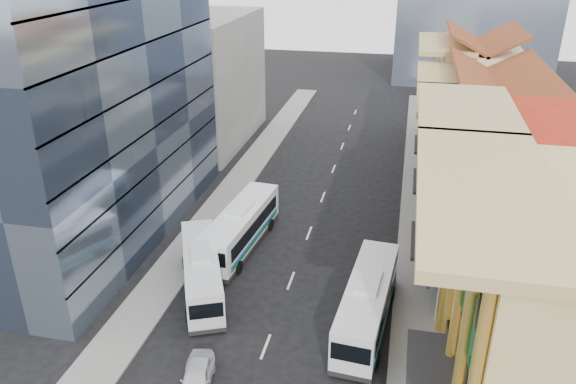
% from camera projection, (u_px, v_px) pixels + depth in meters
% --- Properties ---
extents(sidewalk_right, '(3.00, 90.00, 0.15)m').
position_uv_depth(sidewalk_right, '(418.00, 243.00, 43.19)').
color(sidewalk_right, slate).
rests_on(sidewalk_right, ground).
extents(sidewalk_left, '(3.00, 90.00, 0.15)m').
position_uv_depth(sidewalk_left, '(208.00, 222.00, 46.49)').
color(sidewalk_left, slate).
rests_on(sidewalk_left, ground).
extents(shophouse_tan, '(8.00, 14.00, 12.00)m').
position_uv_depth(shophouse_tan, '(556.00, 327.00, 24.55)').
color(shophouse_tan, '#D1BA78').
rests_on(shophouse_tan, ground).
extents(shophouse_red, '(8.00, 10.00, 12.00)m').
position_uv_depth(shophouse_red, '(515.00, 209.00, 35.23)').
color(shophouse_red, '#AD2513').
rests_on(shophouse_red, ground).
extents(shophouse_cream_near, '(8.00, 9.00, 10.00)m').
position_uv_depth(shophouse_cream_near, '(495.00, 168.00, 44.09)').
color(shophouse_cream_near, silver).
rests_on(shophouse_cream_near, ground).
extents(shophouse_cream_mid, '(8.00, 9.00, 10.00)m').
position_uv_depth(shophouse_cream_mid, '(484.00, 133.00, 52.10)').
color(shophouse_cream_mid, silver).
rests_on(shophouse_cream_mid, ground).
extents(shophouse_cream_far, '(8.00, 12.00, 11.00)m').
position_uv_depth(shophouse_cream_far, '(475.00, 99.00, 61.23)').
color(shophouse_cream_far, silver).
rests_on(shophouse_cream_far, ground).
extents(office_tower, '(12.00, 26.00, 30.00)m').
position_uv_depth(office_tower, '(66.00, 40.00, 39.29)').
color(office_tower, '#3D4A60').
rests_on(office_tower, ground).
extents(office_block_far, '(10.00, 18.00, 14.00)m').
position_uv_depth(office_block_far, '(202.00, 80.00, 62.87)').
color(office_block_far, gray).
rests_on(office_block_far, ground).
extents(bus_left_near, '(6.02, 9.90, 3.14)m').
position_uv_depth(bus_left_near, '(202.00, 271.00, 36.91)').
color(bus_left_near, silver).
rests_on(bus_left_near, ground).
extents(bus_left_far, '(3.50, 10.93, 3.44)m').
position_uv_depth(bus_left_far, '(241.00, 227.00, 42.16)').
color(bus_left_far, white).
rests_on(bus_left_far, ground).
extents(bus_right, '(3.28, 10.55, 3.33)m').
position_uv_depth(bus_right, '(367.00, 302.00, 33.56)').
color(bus_right, silver).
rests_on(bus_right, ground).
extents(sedan_left, '(2.29, 4.11, 1.32)m').
position_uv_depth(sedan_left, '(197.00, 377.00, 29.24)').
color(sedan_left, silver).
rests_on(sedan_left, ground).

